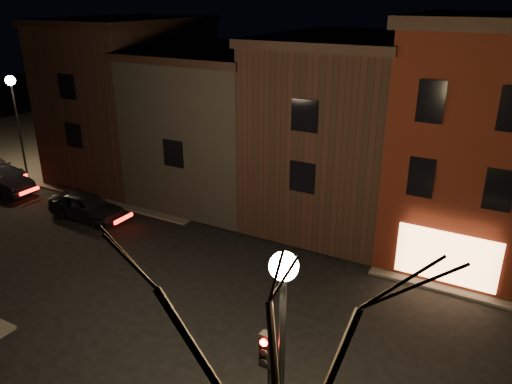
{
  "coord_description": "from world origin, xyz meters",
  "views": [
    {
      "loc": [
        9.97,
        -13.83,
        11.34
      ],
      "look_at": [
        -0.06,
        4.01,
        3.2
      ],
      "focal_mm": 35.0,
      "sensor_mm": 36.0,
      "label": 1
    }
  ],
  "objects_px": {
    "street_lamp_near": "(283,313)",
    "parked_car_a": "(87,206)",
    "traffic_signal": "(267,379)",
    "street_lamp_far": "(14,98)",
    "bare_tree_right": "(287,372)",
    "parked_car_b": "(0,180)"
  },
  "relations": [
    {
      "from": "street_lamp_far",
      "to": "traffic_signal",
      "type": "xyz_separation_m",
      "value": [
        24.6,
        -11.71,
        -2.37
      ]
    },
    {
      "from": "parked_car_a",
      "to": "street_lamp_near",
      "type": "bearing_deg",
      "value": -121.9
    },
    {
      "from": "street_lamp_near",
      "to": "bare_tree_right",
      "type": "bearing_deg",
      "value": -62.53
    },
    {
      "from": "parked_car_a",
      "to": "bare_tree_right",
      "type": "bearing_deg",
      "value": -126.1
    },
    {
      "from": "traffic_signal",
      "to": "bare_tree_right",
      "type": "xyz_separation_m",
      "value": [
        1.9,
        -2.99,
        3.34
      ]
    },
    {
      "from": "street_lamp_near",
      "to": "parked_car_a",
      "type": "xyz_separation_m",
      "value": [
        -16.23,
        9.15,
        -4.43
      ]
    },
    {
      "from": "street_lamp_near",
      "to": "parked_car_a",
      "type": "height_order",
      "value": "street_lamp_near"
    },
    {
      "from": "street_lamp_far",
      "to": "parked_car_a",
      "type": "height_order",
      "value": "street_lamp_far"
    },
    {
      "from": "traffic_signal",
      "to": "parked_car_b",
      "type": "distance_m",
      "value": 24.95
    },
    {
      "from": "bare_tree_right",
      "to": "street_lamp_near",
      "type": "bearing_deg",
      "value": 117.47
    },
    {
      "from": "street_lamp_far",
      "to": "traffic_signal",
      "type": "relative_size",
      "value": 1.6
    },
    {
      "from": "street_lamp_far",
      "to": "bare_tree_right",
      "type": "distance_m",
      "value": 30.32
    },
    {
      "from": "bare_tree_right",
      "to": "parked_car_a",
      "type": "distance_m",
      "value": 21.73
    },
    {
      "from": "traffic_signal",
      "to": "parked_car_a",
      "type": "relative_size",
      "value": 0.92
    },
    {
      "from": "street_lamp_far",
      "to": "traffic_signal",
      "type": "distance_m",
      "value": 27.35
    },
    {
      "from": "traffic_signal",
      "to": "street_lamp_far",
      "type": "bearing_deg",
      "value": 154.55
    },
    {
      "from": "traffic_signal",
      "to": "street_lamp_near",
      "type": "bearing_deg",
      "value": -39.37
    },
    {
      "from": "traffic_signal",
      "to": "parked_car_a",
      "type": "height_order",
      "value": "traffic_signal"
    },
    {
      "from": "traffic_signal",
      "to": "bare_tree_right",
      "type": "bearing_deg",
      "value": -57.59
    },
    {
      "from": "street_lamp_near",
      "to": "parked_car_b",
      "type": "relative_size",
      "value": 1.39
    },
    {
      "from": "parked_car_b",
      "to": "street_lamp_far",
      "type": "bearing_deg",
      "value": 24.29
    },
    {
      "from": "traffic_signal",
      "to": "parked_car_a",
      "type": "xyz_separation_m",
      "value": [
        -15.63,
        8.66,
        -2.06
      ]
    }
  ]
}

